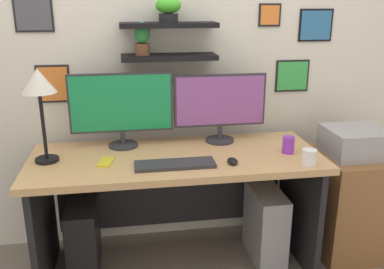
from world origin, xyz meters
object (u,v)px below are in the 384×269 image
(desk, at_px, (176,184))
(cell_phone, at_px, (106,162))
(monitor_right, at_px, (220,104))
(printer, at_px, (357,142))
(coffee_mug, at_px, (309,157))
(computer_tower_left, at_px, (84,236))
(computer_tower_right, at_px, (265,224))
(monitor_left, at_px, (121,107))
(drawer_cabinet, at_px, (349,203))
(desk_lamp, at_px, (39,88))
(computer_mouse, at_px, (233,161))
(pen_cup, at_px, (288,145))
(keyboard, at_px, (175,164))

(desk, bearing_deg, cell_phone, -164.79)
(monitor_right, bearing_deg, printer, -13.27)
(coffee_mug, relative_size, printer, 0.24)
(computer_tower_left, distance_m, computer_tower_right, 1.15)
(monitor_left, height_order, drawer_cabinet, monitor_left)
(desk_lamp, xyz_separation_m, coffee_mug, (1.43, -0.29, -0.37))
(desk, bearing_deg, drawer_cabinet, -1.82)
(monitor_right, bearing_deg, drawer_cabinet, -13.27)
(desk, distance_m, cell_phone, 0.47)
(monitor_left, bearing_deg, desk, -27.87)
(monitor_left, bearing_deg, cell_phone, -109.81)
(monitor_left, xyz_separation_m, desk_lamp, (-0.42, -0.19, 0.17))
(drawer_cabinet, bearing_deg, computer_tower_left, 177.74)
(desk, xyz_separation_m, coffee_mug, (0.70, -0.32, 0.25))
(monitor_left, bearing_deg, coffee_mug, -25.58)
(cell_phone, xyz_separation_m, coffee_mug, (1.10, -0.21, 0.04))
(desk_lamp, bearing_deg, computer_mouse, -11.00)
(cell_phone, distance_m, computer_tower_left, 0.58)
(monitor_right, bearing_deg, pen_cup, -38.29)
(drawer_cabinet, height_order, printer, printer)
(computer_mouse, bearing_deg, computer_tower_left, 163.14)
(desk_lamp, bearing_deg, pen_cup, -3.46)
(printer, bearing_deg, keyboard, -171.22)
(drawer_cabinet, distance_m, printer, 0.42)
(coffee_mug, distance_m, computer_tower_right, 0.63)
(desk_lamp, bearing_deg, computer_tower_left, 22.92)
(monitor_left, relative_size, cell_phone, 4.44)
(computer_mouse, bearing_deg, drawer_cabinet, 12.90)
(monitor_right, relative_size, desk_lamp, 1.10)
(monitor_right, distance_m, drawer_cabinet, 1.08)
(desk, relative_size, desk_lamp, 3.24)
(cell_phone, bearing_deg, coffee_mug, 0.90)
(coffee_mug, distance_m, computer_tower_left, 1.44)
(computer_mouse, distance_m, computer_tower_left, 1.06)
(desk, relative_size, coffee_mug, 18.84)
(monitor_left, distance_m, computer_tower_right, 1.18)
(cell_phone, bearing_deg, pen_cup, 11.27)
(computer_tower_left, bearing_deg, desk, -3.12)
(desk_lamp, relative_size, printer, 1.38)
(desk_lamp, distance_m, cell_phone, 0.53)
(keyboard, relative_size, computer_mouse, 4.89)
(keyboard, relative_size, computer_tower_right, 0.93)
(computer_mouse, height_order, cell_phone, computer_mouse)
(monitor_right, relative_size, keyboard, 1.31)
(computer_mouse, relative_size, desk_lamp, 0.17)
(desk, bearing_deg, coffee_mug, -24.55)
(keyboard, relative_size, coffee_mug, 4.89)
(computer_mouse, xyz_separation_m, computer_tower_left, (-0.87, 0.26, -0.55))
(cell_phone, bearing_deg, drawer_cabinet, 14.39)
(coffee_mug, xyz_separation_m, pen_cup, (-0.04, 0.20, 0.01))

